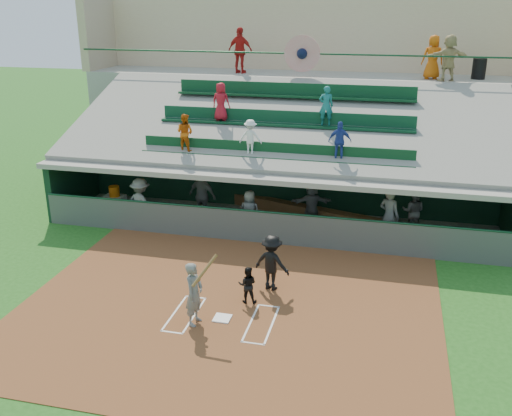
% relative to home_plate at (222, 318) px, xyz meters
% --- Properties ---
extents(ground, '(100.00, 100.00, 0.00)m').
position_rel_home_plate_xyz_m(ground, '(0.00, 0.00, -0.04)').
color(ground, '#1E5518').
rests_on(ground, ground).
extents(dirt_slab, '(11.00, 9.00, 0.02)m').
position_rel_home_plate_xyz_m(dirt_slab, '(0.00, 0.50, -0.03)').
color(dirt_slab, brown).
rests_on(dirt_slab, ground).
extents(home_plate, '(0.43, 0.43, 0.03)m').
position_rel_home_plate_xyz_m(home_plate, '(0.00, 0.00, 0.00)').
color(home_plate, white).
rests_on(home_plate, dirt_slab).
extents(batters_box_chalk, '(2.65, 1.85, 0.01)m').
position_rel_home_plate_xyz_m(batters_box_chalk, '(0.00, 0.00, -0.01)').
color(batters_box_chalk, white).
rests_on(batters_box_chalk, dirt_slab).
extents(dugout_floor, '(16.00, 3.50, 0.04)m').
position_rel_home_plate_xyz_m(dugout_floor, '(0.00, 6.75, -0.02)').
color(dugout_floor, gray).
rests_on(dugout_floor, ground).
extents(concourse_slab, '(20.00, 3.00, 4.60)m').
position_rel_home_plate_xyz_m(concourse_slab, '(0.00, 13.50, 2.26)').
color(concourse_slab, gray).
rests_on(concourse_slab, ground).
extents(grandstand, '(20.40, 10.40, 7.80)m').
position_rel_home_plate_xyz_m(grandstand, '(-0.01, 10.51, 2.23)').
color(grandstand, '#515651').
rests_on(grandstand, ground).
extents(batter_at_plate, '(0.86, 0.75, 1.95)m').
position_rel_home_plate_xyz_m(batter_at_plate, '(-0.60, -0.35, 0.82)').
color(batter_at_plate, '#5B5E59').
rests_on(batter_at_plate, dirt_slab).
extents(catcher, '(0.56, 0.47, 1.03)m').
position_rel_home_plate_xyz_m(catcher, '(0.42, 1.00, 0.50)').
color(catcher, black).
rests_on(catcher, dirt_slab).
extents(home_umpire, '(1.16, 0.85, 1.61)m').
position_rel_home_plate_xyz_m(home_umpire, '(0.89, 1.89, 0.79)').
color(home_umpire, black).
rests_on(home_umpire, dirt_slab).
extents(dugout_bench, '(14.05, 4.84, 0.44)m').
position_rel_home_plate_xyz_m(dugout_bench, '(0.26, 7.89, 0.22)').
color(dugout_bench, brown).
rests_on(dugout_bench, dugout_floor).
extents(white_table, '(0.78, 0.60, 0.67)m').
position_rel_home_plate_xyz_m(white_table, '(-6.18, 6.44, 0.34)').
color(white_table, silver).
rests_on(white_table, dugout_floor).
extents(water_cooler, '(0.40, 0.40, 0.40)m').
position_rel_home_plate_xyz_m(water_cooler, '(-6.14, 6.41, 0.87)').
color(water_cooler, orange).
rests_on(water_cooler, white_table).
extents(dugout_player_a, '(1.34, 1.02, 1.84)m').
position_rel_home_plate_xyz_m(dugout_player_a, '(-4.52, 5.23, 0.92)').
color(dugout_player_a, '#51544F').
rests_on(dugout_player_a, dugout_floor).
extents(dugout_player_b, '(1.24, 0.82, 1.95)m').
position_rel_home_plate_xyz_m(dugout_player_b, '(-2.63, 6.40, 0.98)').
color(dugout_player_b, '#585A55').
rests_on(dugout_player_b, dugout_floor).
extents(dugout_player_c, '(0.78, 0.53, 1.55)m').
position_rel_home_plate_xyz_m(dugout_player_c, '(-0.69, 5.67, 0.78)').
color(dugout_player_c, '#5C5F5A').
rests_on(dugout_player_c, dugout_floor).
extents(dugout_player_d, '(1.54, 0.85, 1.59)m').
position_rel_home_plate_xyz_m(dugout_player_d, '(1.28, 6.97, 0.80)').
color(dugout_player_d, '#5C5F59').
rests_on(dugout_player_d, dugout_floor).
extents(dugout_player_e, '(0.85, 0.76, 1.96)m').
position_rel_home_plate_xyz_m(dugout_player_e, '(3.99, 5.80, 0.99)').
color(dugout_player_e, '#575A55').
rests_on(dugout_player_e, dugout_floor).
extents(dugout_player_f, '(0.84, 0.69, 1.59)m').
position_rel_home_plate_xyz_m(dugout_player_f, '(4.80, 7.01, 0.80)').
color(dugout_player_f, '#5C5F59').
rests_on(dugout_player_f, dugout_floor).
extents(trash_bin, '(0.55, 0.55, 0.83)m').
position_rel_home_plate_xyz_m(trash_bin, '(7.18, 13.39, 4.98)').
color(trash_bin, black).
rests_on(trash_bin, concourse_slab).
extents(concourse_staff_a, '(1.24, 0.75, 1.98)m').
position_rel_home_plate_xyz_m(concourse_staff_a, '(-2.93, 13.02, 5.56)').
color(concourse_staff_a, red).
rests_on(concourse_staff_a, concourse_slab).
extents(concourse_staff_b, '(0.94, 0.68, 1.77)m').
position_rel_home_plate_xyz_m(concourse_staff_b, '(5.27, 12.93, 5.45)').
color(concourse_staff_b, '#C4560B').
rests_on(concourse_staff_b, concourse_slab).
extents(concourse_staff_c, '(1.77, 1.15, 1.83)m').
position_rel_home_plate_xyz_m(concourse_staff_c, '(5.86, 12.45, 5.48)').
color(concourse_staff_c, tan).
rests_on(concourse_staff_c, concourse_slab).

